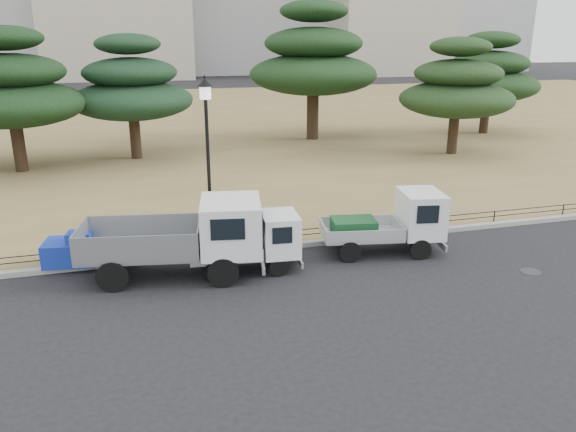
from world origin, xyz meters
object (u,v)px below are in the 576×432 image
object	(u,v)px
truck_kei_front	(254,243)
tarp_pile	(72,250)
truck_large	(184,235)
truck_kei_rear	(391,223)
street_lamp	(207,137)

from	to	relation	value
truck_kei_front	tarp_pile	xyz separation A→B (m)	(-5.15, 1.62, -0.29)
truck_large	truck_kei_rear	bearing A→B (deg)	10.58
truck_kei_front	street_lamp	distance (m)	3.48
truck_kei_rear	street_lamp	size ratio (longest dim) A/B	0.75
truck_large	truck_kei_rear	xyz separation A→B (m)	(6.49, 0.06, -0.25)
truck_kei_rear	tarp_pile	xyz separation A→B (m)	(-9.65, 1.40, -0.43)
tarp_pile	truck_kei_rear	bearing A→B (deg)	-8.25
truck_kei_front	street_lamp	world-z (taller)	street_lamp
truck_large	tarp_pile	size ratio (longest dim) A/B	3.25
street_lamp	tarp_pile	xyz separation A→B (m)	(-4.16, -0.08, -3.16)
truck_kei_rear	tarp_pile	size ratio (longest dim) A/B	2.42
truck_large	truck_kei_rear	size ratio (longest dim) A/B	1.34
truck_kei_front	truck_kei_rear	bearing A→B (deg)	7.64
truck_large	truck_kei_front	bearing A→B (deg)	5.32
truck_kei_front	tarp_pile	distance (m)	5.41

